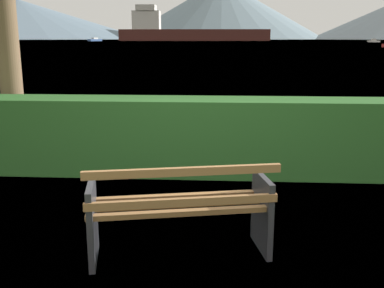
% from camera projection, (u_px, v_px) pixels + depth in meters
% --- Properties ---
extents(ground_plane, '(1400.00, 1400.00, 0.00)m').
position_uv_depth(ground_plane, '(179.00, 253.00, 3.94)').
color(ground_plane, '#4C6B33').
extents(water_surface, '(620.00, 620.00, 0.00)m').
position_uv_depth(water_surface, '(221.00, 41.00, 303.26)').
color(water_surface, slate).
rests_on(water_surface, ground_plane).
extents(park_bench, '(1.62, 0.87, 0.87)m').
position_uv_depth(park_bench, '(180.00, 210.00, 3.79)').
color(park_bench, olive).
rests_on(park_bench, ground_plane).
extents(hedge_row, '(8.21, 0.69, 1.04)m').
position_uv_depth(hedge_row, '(195.00, 136.00, 6.16)').
color(hedge_row, '#285B23').
rests_on(hedge_row, ground_plane).
extents(cargo_ship_large, '(90.82, 13.48, 21.02)m').
position_uv_depth(cargo_ship_large, '(183.00, 31.00, 272.77)').
color(cargo_ship_large, '#471E19').
rests_on(cargo_ship_large, water_surface).
extents(sailboat_mid, '(6.91, 8.16, 1.95)m').
position_uv_depth(sailboat_mid, '(95.00, 40.00, 245.15)').
color(sailboat_mid, '#335693').
rests_on(sailboat_mid, water_surface).
extents(tender_far, '(4.98, 1.59, 1.50)m').
position_uv_depth(tender_far, '(374.00, 41.00, 188.42)').
color(tender_far, silver).
rests_on(tender_far, water_surface).
extents(distant_hills, '(798.57, 326.89, 73.84)m').
position_uv_depth(distant_hills, '(202.00, 14.00, 564.53)').
color(distant_hills, slate).
rests_on(distant_hills, ground_plane).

